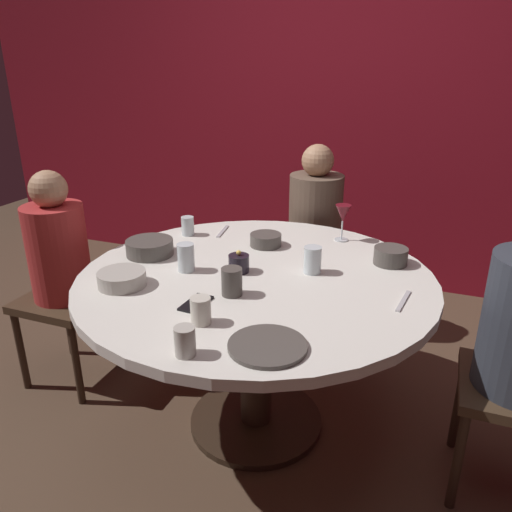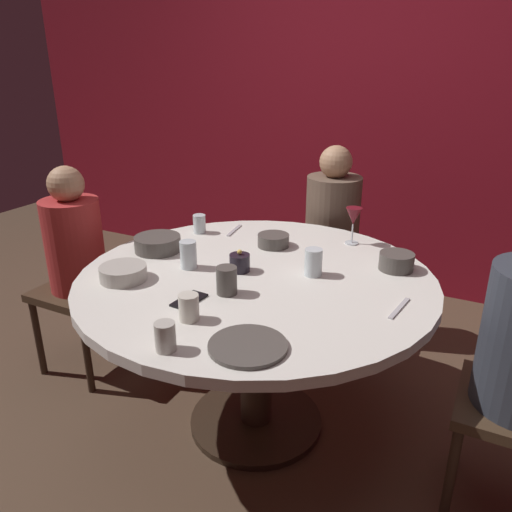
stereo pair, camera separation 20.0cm
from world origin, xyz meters
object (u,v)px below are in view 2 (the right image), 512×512
at_px(candle_holder, 240,263).
at_px(seated_diner_back, 332,222).
at_px(bowl_small_white, 158,244).
at_px(wine_glass, 353,218).
at_px(cup_beside_wine, 189,307).
at_px(bowl_sauce_side, 396,261).
at_px(cell_phone, 189,300).
at_px(seated_diner_left, 75,249).
at_px(cup_center_front, 188,255).
at_px(cup_near_candle, 165,337).
at_px(cup_by_right_diner, 199,224).
at_px(dinner_plate, 248,346).
at_px(cup_by_left_diner, 227,280).
at_px(cup_far_edge, 313,262).
at_px(bowl_serving_large, 123,273).
at_px(dining_table, 256,305).
at_px(bowl_salad_center, 273,240).

bearing_deg(candle_holder, seated_diner_back, 85.47).
bearing_deg(candle_holder, bowl_small_white, 175.50).
relative_size(seated_diner_back, wine_glass, 6.42).
distance_m(seated_diner_back, cup_beside_wine, 1.39).
distance_m(candle_holder, bowl_small_white, 0.45).
bearing_deg(seated_diner_back, bowl_sauce_side, 37.69).
relative_size(cell_phone, bowl_sauce_side, 0.98).
bearing_deg(seated_diner_left, cup_center_front, -5.21).
height_order(cup_near_candle, cup_by_right_diner, same).
bearing_deg(candle_holder, dinner_plate, -58.65).
xyz_separation_m(wine_glass, cup_by_left_diner, (-0.25, -0.74, -0.08)).
bearing_deg(seated_diner_back, cup_by_left_diner, -0.79).
bearing_deg(candle_holder, cup_by_right_diner, 141.03).
bearing_deg(wine_glass, seated_diner_left, -157.13).
relative_size(candle_holder, cup_far_edge, 0.85).
bearing_deg(seated_diner_back, dinner_plate, 9.04).
relative_size(bowl_serving_large, cup_by_right_diner, 2.00).
distance_m(cup_near_candle, cup_center_front, 0.64).
bearing_deg(dining_table, seated_diner_left, 180.00).
relative_size(bowl_salad_center, cup_by_left_diner, 1.39).
bearing_deg(dinner_plate, candle_holder, 121.35).
relative_size(seated_diner_left, bowl_small_white, 5.25).
height_order(bowl_small_white, cup_by_right_diner, cup_by_right_diner).
relative_size(seated_diner_left, bowl_sauce_side, 7.70).
distance_m(cell_phone, cup_near_candle, 0.33).
xyz_separation_m(bowl_sauce_side, cup_beside_wine, (-0.52, -0.75, 0.01)).
relative_size(candle_holder, cup_center_front, 0.81).
distance_m(bowl_serving_large, cup_beside_wine, 0.44).
relative_size(cup_near_candle, cup_beside_wine, 0.99).
distance_m(bowl_sauce_side, cup_center_front, 0.86).
bearing_deg(candle_holder, cup_center_front, -162.47).
xyz_separation_m(dining_table, bowl_sauce_side, (0.49, 0.31, 0.17)).
distance_m(seated_diner_back, cup_near_candle, 1.58).
distance_m(seated_diner_left, candle_holder, 0.95).
relative_size(dinner_plate, bowl_small_white, 1.17).
xyz_separation_m(bowl_salad_center, cup_by_right_diner, (-0.41, 0.01, 0.02)).
xyz_separation_m(bowl_sauce_side, cup_far_edge, (-0.29, -0.21, 0.02)).
bearing_deg(cell_phone, dinner_plate, -24.51).
relative_size(bowl_salad_center, bowl_small_white, 0.70).
xyz_separation_m(wine_glass, bowl_small_white, (-0.76, -0.50, -0.09)).
xyz_separation_m(cell_phone, cup_near_candle, (0.12, -0.30, 0.04)).
xyz_separation_m(cell_phone, bowl_sauce_side, (0.60, 0.64, 0.03)).
height_order(seated_diner_left, wine_glass, seated_diner_left).
distance_m(dining_table, bowl_salad_center, 0.38).
bearing_deg(cup_center_front, bowl_small_white, 157.11).
distance_m(dinner_plate, cup_far_edge, 0.61).
bearing_deg(bowl_serving_large, cup_center_front, 53.74).
bearing_deg(wine_glass, cup_near_candle, -100.82).
relative_size(bowl_salad_center, cup_beside_wine, 1.59).
height_order(cup_by_right_diner, cup_center_front, cup_center_front).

